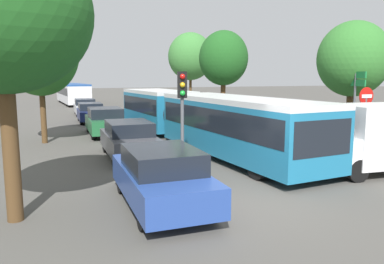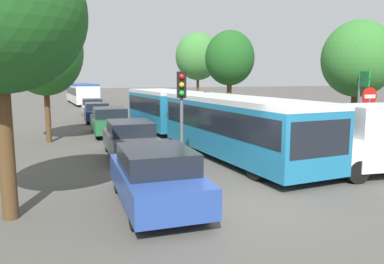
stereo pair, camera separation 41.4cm
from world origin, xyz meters
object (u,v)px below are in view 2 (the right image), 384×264
at_px(queued_car_navy, 97,112).
at_px(tree_left_mid, 44,51).
at_px(tree_right_far, 198,56).
at_px(city_bus_rear, 81,92).
at_px(queued_car_green, 110,121).
at_px(queued_car_graphite, 130,139).
at_px(tree_right_mid, 230,58).
at_px(queued_car_blue, 156,176).
at_px(articulated_bus, 199,115).
at_px(tree_right_near, 356,61).
at_px(direction_sign_post, 359,92).
at_px(traffic_light, 182,98).
at_px(no_entry_sign, 368,112).
at_px(queued_car_silver, 92,107).

height_order(queued_car_navy, tree_left_mid, tree_left_mid).
bearing_deg(tree_right_far, tree_left_mid, -130.54).
distance_m(city_bus_rear, queued_car_green, 25.53).
distance_m(queued_car_graphite, tree_right_mid, 15.71).
xyz_separation_m(city_bus_rear, queued_car_blue, (-0.25, -37.76, -0.63)).
relative_size(articulated_bus, queued_car_blue, 3.84).
distance_m(articulated_bus, tree_right_far, 20.71).
xyz_separation_m(articulated_bus, tree_right_near, (6.74, -2.68, 2.53)).
bearing_deg(tree_right_mid, direction_sign_post, -91.16).
bearing_deg(queued_car_blue, queued_car_graphite, -2.82).
xyz_separation_m(city_bus_rear, queued_car_navy, (-0.01, -19.17, -0.69)).
relative_size(articulated_bus, tree_right_far, 2.18).
bearing_deg(queued_car_navy, traffic_light, -173.18).
height_order(no_entry_sign, tree_right_near, tree_right_near).
xyz_separation_m(articulated_bus, queued_car_green, (-3.66, 4.46, -0.63)).
bearing_deg(direction_sign_post, no_entry_sign, 71.72).
relative_size(queued_car_blue, traffic_light, 1.27).
height_order(city_bus_rear, direction_sign_post, direction_sign_post).
distance_m(tree_left_mid, tree_right_mid, 14.71).
relative_size(queued_car_silver, traffic_light, 1.17).
xyz_separation_m(queued_car_silver, tree_right_mid, (9.85, -6.32, 3.91)).
distance_m(direction_sign_post, tree_right_far, 23.15).
bearing_deg(queued_car_silver, tree_right_near, -150.00).
xyz_separation_m(direction_sign_post, tree_right_near, (0.84, 1.17, 1.38)).
relative_size(city_bus_rear, tree_right_near, 1.95).
height_order(queued_car_graphite, queued_car_green, queued_car_green).
height_order(articulated_bus, queued_car_green, articulated_bus).
relative_size(tree_right_mid, tree_right_far, 0.89).
bearing_deg(queued_car_graphite, direction_sign_post, -100.97).
xyz_separation_m(direction_sign_post, tree_right_mid, (0.28, 13.68, 2.06)).
height_order(queued_car_graphite, queued_car_silver, queued_car_graphite).
relative_size(queued_car_green, tree_left_mid, 0.67).
relative_size(traffic_light, tree_right_mid, 0.51).
distance_m(no_entry_sign, tree_right_mid, 15.43).
bearing_deg(queued_car_navy, no_entry_sign, -150.18).
height_order(articulated_bus, city_bus_rear, articulated_bus).
xyz_separation_m(city_bus_rear, tree_right_near, (10.52, -32.66, 2.55)).
bearing_deg(traffic_light, no_entry_sign, 97.49).
height_order(city_bus_rear, traffic_light, traffic_light).
bearing_deg(direction_sign_post, tree_right_near, -113.56).
bearing_deg(traffic_light, articulated_bus, 167.32).
bearing_deg(tree_left_mid, no_entry_sign, -34.84).
xyz_separation_m(queued_car_graphite, tree_right_near, (10.37, -0.86, 3.19)).
bearing_deg(tree_left_mid, queued_car_navy, 68.91).
relative_size(queued_car_blue, tree_right_near, 0.74).
bearing_deg(tree_right_mid, queued_car_silver, 147.29).
xyz_separation_m(city_bus_rear, queued_car_green, (0.13, -25.52, -0.61)).
bearing_deg(no_entry_sign, traffic_light, -97.19).
height_order(no_entry_sign, tree_left_mid, tree_left_mid).
bearing_deg(tree_right_near, tree_right_far, 89.31).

